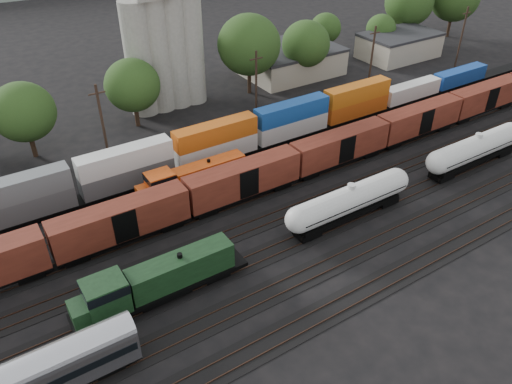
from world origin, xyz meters
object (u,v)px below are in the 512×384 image
orange_locomotive (190,178)px  grain_silo (163,41)px  green_locomotive (152,282)px  tank_car_a (350,200)px

orange_locomotive → grain_silo: bearing=71.3°
green_locomotive → grain_silo: 46.54m
green_locomotive → grain_silo: bearing=63.7°
orange_locomotive → grain_silo: size_ratio=0.55×
orange_locomotive → grain_silo: grain_silo is taller
green_locomotive → tank_car_a: tank_car_a is taller
tank_car_a → grain_silo: grain_silo is taller
tank_car_a → grain_silo: (-4.18, 41.00, 8.50)m
grain_silo → orange_locomotive: bearing=-108.7°
green_locomotive → tank_car_a: bearing=0.0°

